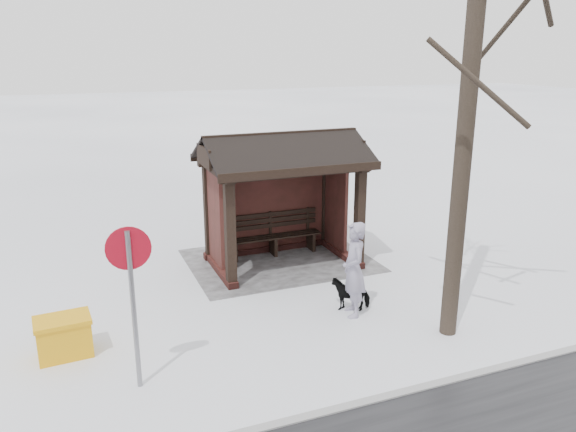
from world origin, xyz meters
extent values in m
plane|color=white|center=(0.00, 0.00, 0.00)|extent=(120.00, 120.00, 0.00)
cube|color=gray|center=(0.00, 5.50, 0.01)|extent=(120.00, 0.15, 0.06)
cube|color=gray|center=(0.00, -0.20, 0.01)|extent=(4.20, 3.20, 0.02)
cube|color=#3D1A16|center=(0.00, -0.90, 0.08)|extent=(3.30, 0.22, 0.16)
cube|color=#3D1A16|center=(-1.50, 0.00, 0.08)|extent=(0.22, 2.10, 0.16)
cube|color=#3D1A16|center=(1.50, 0.00, 0.08)|extent=(0.22, 2.10, 0.16)
cube|color=black|center=(-1.50, 0.90, 1.15)|extent=(0.20, 0.20, 2.30)
cube|color=black|center=(1.50, 0.90, 1.15)|extent=(0.20, 0.20, 2.30)
cube|color=black|center=(-1.50, -0.90, 1.15)|extent=(0.20, 0.20, 2.30)
cube|color=black|center=(1.50, -0.90, 1.15)|extent=(0.20, 0.20, 2.30)
cube|color=black|center=(0.00, -0.90, 1.23)|extent=(2.80, 0.08, 2.14)
cube|color=black|center=(-1.50, -0.31, 1.23)|extent=(0.08, 1.17, 2.14)
cube|color=black|center=(1.50, -0.31, 1.23)|extent=(0.08, 1.17, 2.14)
cube|color=black|center=(0.00, 0.90, 2.36)|extent=(3.40, 0.20, 0.18)
cube|color=black|center=(0.00, -0.90, 2.36)|extent=(3.40, 0.20, 0.18)
cylinder|color=black|center=(-1.50, 4.20, 4.28)|extent=(0.29, 0.29, 8.55)
imported|color=gray|center=(-0.27, 2.95, 0.91)|extent=(0.57, 0.74, 1.81)
imported|color=black|center=(-0.36, 2.69, 0.31)|extent=(0.79, 0.58, 0.61)
cube|color=orange|center=(4.79, 2.53, 0.30)|extent=(0.86, 0.61, 0.60)
cube|color=orange|center=(4.79, 2.53, 0.63)|extent=(0.91, 0.66, 0.07)
cylinder|color=slate|center=(3.79, 3.87, 1.21)|extent=(0.07, 0.07, 2.42)
cylinder|color=#A20B1C|center=(3.79, 3.85, 2.16)|extent=(0.63, 0.08, 0.63)
cylinder|color=white|center=(3.79, 3.83, 2.16)|extent=(0.49, 0.07, 0.48)
camera|label=1|loc=(4.46, 11.46, 4.78)|focal=35.00mm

